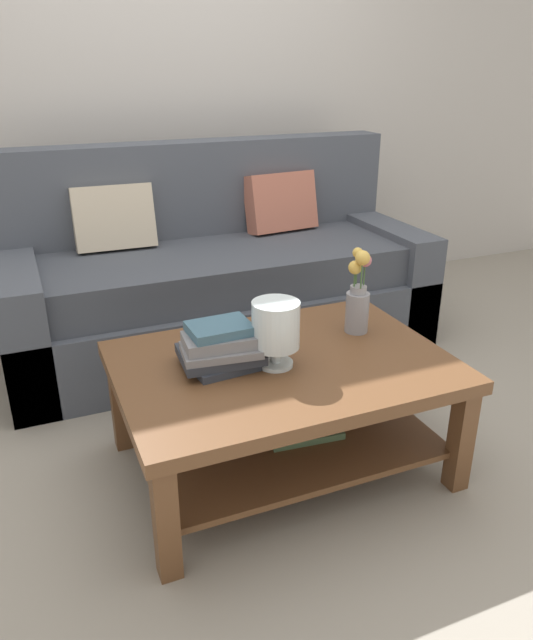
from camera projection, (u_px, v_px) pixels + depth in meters
ground_plane at (274, 423)px, 2.63m from camera, size 10.00×10.00×0.00m
back_wall at (162, 80)px, 3.50m from camera, size 6.40×0.12×2.70m
couch at (217, 280)px, 3.27m from camera, size 2.19×0.90×1.06m
coffee_table at (283, 390)px, 2.23m from camera, size 1.19×0.84×0.46m
book_stack_main at (220, 348)px, 2.11m from camera, size 0.30×0.25×0.16m
glass_hurricane_vase at (276, 327)px, 2.09m from camera, size 0.17×0.17×0.24m
flower_pitcher at (358, 298)px, 2.37m from camera, size 0.09×0.10×0.34m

